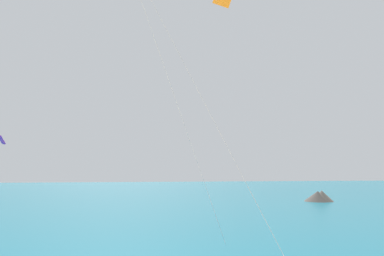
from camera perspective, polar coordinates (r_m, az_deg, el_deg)
sea at (r=80.52m, az=-8.13°, el=-9.62°), size 200.00×120.00×0.20m
headland_right at (r=71.15m, az=17.76°, el=-9.33°), size 5.30×5.12×2.00m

